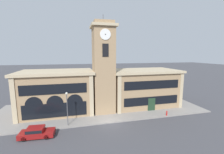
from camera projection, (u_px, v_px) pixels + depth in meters
name	position (u px, v px, depth m)	size (l,w,h in m)	color
ground_plane	(110.00, 124.00, 24.10)	(300.00, 300.00, 0.00)	#424247
sidewalk_kerb	(102.00, 108.00, 30.61)	(40.04, 13.58, 0.15)	gray
clock_tower	(104.00, 68.00, 27.84)	(4.49, 4.49, 18.04)	#9E7F5B
town_hall_left_wing	(57.00, 92.00, 28.58)	(13.50, 8.93, 7.98)	#9E7F5B
town_hall_right_wing	(143.00, 87.00, 32.80)	(14.52, 8.93, 7.76)	#9E7F5B
parked_car_near	(37.00, 132.00, 20.09)	(4.55, 2.15, 1.39)	maroon
street_lamp	(67.00, 104.00, 22.75)	(0.36, 0.36, 5.27)	#4C4C51
fire_hydrant	(167.00, 113.00, 26.93)	(0.22, 0.22, 0.87)	red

